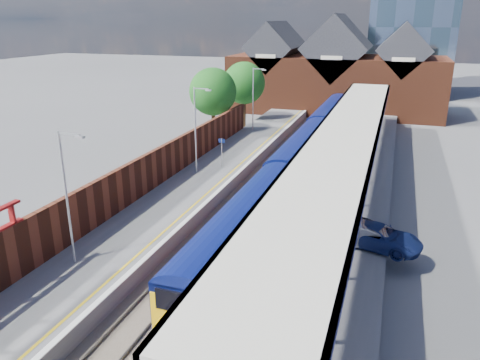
% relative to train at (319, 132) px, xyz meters
% --- Properties ---
extents(ground, '(240.00, 240.00, 0.00)m').
position_rel_train_xyz_m(ground, '(-1.49, -5.07, -2.12)').
color(ground, '#5B5B5E').
rests_on(ground, ground).
extents(ballast_bed, '(6.00, 76.00, 0.06)m').
position_rel_train_xyz_m(ballast_bed, '(-1.49, -15.07, -2.09)').
color(ballast_bed, '#473D33').
rests_on(ballast_bed, ground).
extents(rails, '(4.51, 76.00, 0.14)m').
position_rel_train_xyz_m(rails, '(-1.49, -15.07, -2.00)').
color(rails, slate).
rests_on(rails, ground).
extents(left_platform, '(5.00, 76.00, 1.00)m').
position_rel_train_xyz_m(left_platform, '(-6.99, -15.07, -1.62)').
color(left_platform, '#565659').
rests_on(left_platform, ground).
extents(right_platform, '(6.00, 76.00, 1.00)m').
position_rel_train_xyz_m(right_platform, '(4.51, -15.07, -1.62)').
color(right_platform, '#565659').
rests_on(right_platform, ground).
extents(coping_left, '(0.30, 76.00, 0.05)m').
position_rel_train_xyz_m(coping_left, '(-4.64, -15.07, -1.10)').
color(coping_left, silver).
rests_on(coping_left, left_platform).
extents(coping_right, '(0.30, 76.00, 0.05)m').
position_rel_train_xyz_m(coping_right, '(1.66, -15.07, -1.10)').
color(coping_right, silver).
rests_on(coping_right, right_platform).
extents(yellow_line, '(0.14, 76.00, 0.01)m').
position_rel_train_xyz_m(yellow_line, '(-5.24, -15.07, -1.12)').
color(yellow_line, yellow).
rests_on(yellow_line, left_platform).
extents(train, '(2.95, 65.92, 3.45)m').
position_rel_train_xyz_m(train, '(0.00, 0.00, 0.00)').
color(train, '#0C1555').
rests_on(train, ground).
extents(canopy, '(4.50, 52.00, 4.48)m').
position_rel_train_xyz_m(canopy, '(3.99, -13.12, 3.13)').
color(canopy, navy).
rests_on(canopy, right_platform).
extents(lamp_post_b, '(1.48, 0.18, 7.00)m').
position_rel_train_xyz_m(lamp_post_b, '(-7.86, -29.07, 2.87)').
color(lamp_post_b, '#A5A8AA').
rests_on(lamp_post_b, left_platform).
extents(lamp_post_c, '(1.48, 0.18, 7.00)m').
position_rel_train_xyz_m(lamp_post_c, '(-7.86, -13.07, 2.87)').
color(lamp_post_c, '#A5A8AA').
rests_on(lamp_post_c, left_platform).
extents(lamp_post_d, '(1.48, 0.18, 7.00)m').
position_rel_train_xyz_m(lamp_post_d, '(-7.86, 2.93, 2.87)').
color(lamp_post_d, '#A5A8AA').
rests_on(lamp_post_d, left_platform).
extents(platform_sign, '(0.55, 0.08, 2.50)m').
position_rel_train_xyz_m(platform_sign, '(-6.49, -11.07, 0.57)').
color(platform_sign, '#A5A8AA').
rests_on(platform_sign, left_platform).
extents(brick_wall, '(0.35, 50.00, 3.86)m').
position_rel_train_xyz_m(brick_wall, '(-9.59, -21.53, 0.33)').
color(brick_wall, '#5C2918').
rests_on(brick_wall, left_platform).
extents(station_building, '(30.00, 12.12, 13.78)m').
position_rel_train_xyz_m(station_building, '(-1.49, 22.93, 3.33)').
color(station_building, '#5C2918').
rests_on(station_building, ground).
extents(tree_near, '(5.20, 5.20, 8.10)m').
position_rel_train_xyz_m(tree_near, '(-11.84, 0.84, 3.23)').
color(tree_near, '#382314').
rests_on(tree_near, ground).
extents(tree_far, '(5.20, 5.20, 8.10)m').
position_rel_train_xyz_m(tree_far, '(-10.84, 8.84, 3.23)').
color(tree_far, '#382314').
rests_on(tree_far, ground).
extents(parked_car_silver, '(4.33, 2.29, 1.36)m').
position_rel_train_xyz_m(parked_car_silver, '(6.07, -22.39, -0.44)').
color(parked_car_silver, '#A3A3A7').
rests_on(parked_car_silver, right_platform).
extents(parked_car_dark, '(4.27, 2.96, 1.15)m').
position_rel_train_xyz_m(parked_car_dark, '(6.23, -21.52, -0.55)').
color(parked_car_dark, black).
rests_on(parked_car_dark, right_platform).
extents(parked_car_blue, '(5.19, 3.43, 1.32)m').
position_rel_train_xyz_m(parked_car_blue, '(6.98, -22.35, -0.46)').
color(parked_car_blue, navy).
rests_on(parked_car_blue, right_platform).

